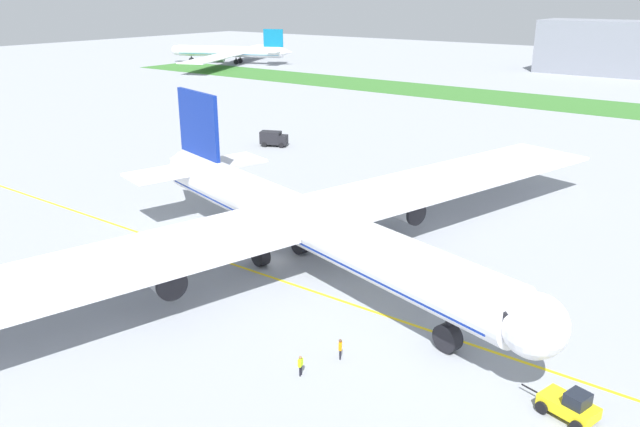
{
  "coord_description": "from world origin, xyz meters",
  "views": [
    {
      "loc": [
        41.28,
        -46.51,
        27.2
      ],
      "look_at": [
        0.97,
        7.59,
        3.46
      ],
      "focal_mm": 35.44,
      "sensor_mm": 36.0,
      "label": 1
    }
  ],
  "objects_px": {
    "ground_crew_marshaller_front": "(340,347)",
    "parked_airliner_far_left": "(232,52)",
    "ground_crew_wingwalker_starboard": "(413,253)",
    "airliner_foreground": "(297,219)",
    "traffic_cone_near_nose": "(11,274)",
    "service_truck_baggage_loader": "(273,138)",
    "pushback_tug": "(570,405)",
    "ground_crew_wingwalker_port": "(300,364)"
  },
  "relations": [
    {
      "from": "traffic_cone_near_nose",
      "to": "parked_airliner_far_left",
      "type": "distance_m",
      "value": 200.78
    },
    {
      "from": "ground_crew_wingwalker_port",
      "to": "parked_airliner_far_left",
      "type": "bearing_deg",
      "value": 135.49
    },
    {
      "from": "ground_crew_wingwalker_port",
      "to": "ground_crew_wingwalker_starboard",
      "type": "xyz_separation_m",
      "value": [
        -3.6,
        23.74,
        -0.02
      ]
    },
    {
      "from": "airliner_foreground",
      "to": "traffic_cone_near_nose",
      "type": "height_order",
      "value": "airliner_foreground"
    },
    {
      "from": "ground_crew_marshaller_front",
      "to": "parked_airliner_far_left",
      "type": "bearing_deg",
      "value": 136.37
    },
    {
      "from": "ground_crew_wingwalker_port",
      "to": "service_truck_baggage_loader",
      "type": "xyz_separation_m",
      "value": [
        -50.35,
        55.52,
        0.48
      ]
    },
    {
      "from": "parked_airliner_far_left",
      "to": "ground_crew_marshaller_front",
      "type": "bearing_deg",
      "value": -43.63
    },
    {
      "from": "ground_crew_marshaller_front",
      "to": "parked_airliner_far_left",
      "type": "relative_size",
      "value": 0.02
    },
    {
      "from": "ground_crew_wingwalker_starboard",
      "to": "traffic_cone_near_nose",
      "type": "relative_size",
      "value": 2.82
    },
    {
      "from": "ground_crew_wingwalker_port",
      "to": "parked_airliner_far_left",
      "type": "height_order",
      "value": "parked_airliner_far_left"
    },
    {
      "from": "parked_airliner_far_left",
      "to": "ground_crew_wingwalker_port",
      "type": "bearing_deg",
      "value": -44.51
    },
    {
      "from": "traffic_cone_near_nose",
      "to": "service_truck_baggage_loader",
      "type": "distance_m",
      "value": 61.49
    },
    {
      "from": "traffic_cone_near_nose",
      "to": "ground_crew_wingwalker_starboard",
      "type": "bearing_deg",
      "value": 41.95
    },
    {
      "from": "airliner_foreground",
      "to": "ground_crew_marshaller_front",
      "type": "relative_size",
      "value": 54.72
    },
    {
      "from": "parked_airliner_far_left",
      "to": "ground_crew_wingwalker_starboard",
      "type": "bearing_deg",
      "value": -40.42
    },
    {
      "from": "pushback_tug",
      "to": "ground_crew_wingwalker_starboard",
      "type": "bearing_deg",
      "value": 141.6
    },
    {
      "from": "ground_crew_wingwalker_starboard",
      "to": "service_truck_baggage_loader",
      "type": "bearing_deg",
      "value": 145.8
    },
    {
      "from": "ground_crew_marshaller_front",
      "to": "traffic_cone_near_nose",
      "type": "relative_size",
      "value": 3.02
    },
    {
      "from": "airliner_foreground",
      "to": "traffic_cone_near_nose",
      "type": "distance_m",
      "value": 29.39
    },
    {
      "from": "pushback_tug",
      "to": "service_truck_baggage_loader",
      "type": "bearing_deg",
      "value": 144.44
    },
    {
      "from": "airliner_foreground",
      "to": "ground_crew_wingwalker_port",
      "type": "xyz_separation_m",
      "value": [
        12.35,
        -15.1,
        -4.4
      ]
    },
    {
      "from": "pushback_tug",
      "to": "parked_airliner_far_left",
      "type": "bearing_deg",
      "value": 139.82
    },
    {
      "from": "traffic_cone_near_nose",
      "to": "pushback_tug",
      "type": "bearing_deg",
      "value": 11.71
    },
    {
      "from": "airliner_foreground",
      "to": "ground_crew_wingwalker_port",
      "type": "relative_size",
      "value": 57.06
    },
    {
      "from": "airliner_foreground",
      "to": "pushback_tug",
      "type": "height_order",
      "value": "airliner_foreground"
    },
    {
      "from": "ground_crew_marshaller_front",
      "to": "ground_crew_wingwalker_starboard",
      "type": "height_order",
      "value": "ground_crew_marshaller_front"
    },
    {
      "from": "ground_crew_wingwalker_starboard",
      "to": "traffic_cone_near_nose",
      "type": "xyz_separation_m",
      "value": [
        -30.65,
        -27.55,
        -0.71
      ]
    },
    {
      "from": "ground_crew_wingwalker_starboard",
      "to": "airliner_foreground",
      "type": "bearing_deg",
      "value": -135.37
    },
    {
      "from": "airliner_foreground",
      "to": "ground_crew_marshaller_front",
      "type": "bearing_deg",
      "value": -40.5
    },
    {
      "from": "ground_crew_marshaller_front",
      "to": "ground_crew_wingwalker_starboard",
      "type": "relative_size",
      "value": 1.07
    },
    {
      "from": "airliner_foreground",
      "to": "ground_crew_marshaller_front",
      "type": "height_order",
      "value": "airliner_foreground"
    },
    {
      "from": "ground_crew_wingwalker_starboard",
      "to": "traffic_cone_near_nose",
      "type": "bearing_deg",
      "value": -138.05
    },
    {
      "from": "ground_crew_wingwalker_starboard",
      "to": "service_truck_baggage_loader",
      "type": "xyz_separation_m",
      "value": [
        -46.75,
        31.78,
        0.5
      ]
    },
    {
      "from": "airliner_foreground",
      "to": "parked_airliner_far_left",
      "type": "distance_m",
      "value": 201.32
    },
    {
      "from": "airliner_foreground",
      "to": "ground_crew_wingwalker_starboard",
      "type": "relative_size",
      "value": 58.47
    },
    {
      "from": "ground_crew_wingwalker_starboard",
      "to": "service_truck_baggage_loader",
      "type": "relative_size",
      "value": 0.3
    },
    {
      "from": "airliner_foreground",
      "to": "service_truck_baggage_loader",
      "type": "xyz_separation_m",
      "value": [
        -38.0,
        40.42,
        -3.92
      ]
    },
    {
      "from": "pushback_tug",
      "to": "traffic_cone_near_nose",
      "type": "distance_m",
      "value": 52.96
    },
    {
      "from": "ground_crew_wingwalker_starboard",
      "to": "traffic_cone_near_nose",
      "type": "height_order",
      "value": "ground_crew_wingwalker_starboard"
    },
    {
      "from": "traffic_cone_near_nose",
      "to": "service_truck_baggage_loader",
      "type": "xyz_separation_m",
      "value": [
        -16.1,
        59.33,
        1.22
      ]
    },
    {
      "from": "pushback_tug",
      "to": "traffic_cone_near_nose",
      "type": "height_order",
      "value": "pushback_tug"
    },
    {
      "from": "ground_crew_wingwalker_port",
      "to": "traffic_cone_near_nose",
      "type": "height_order",
      "value": "ground_crew_wingwalker_port"
    }
  ]
}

